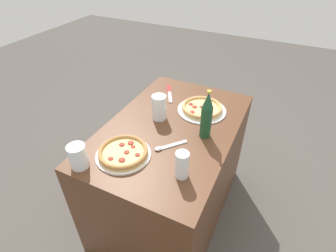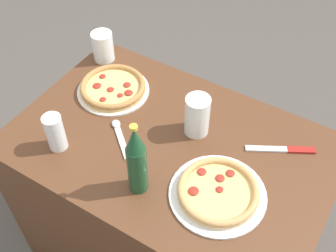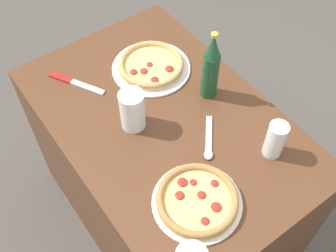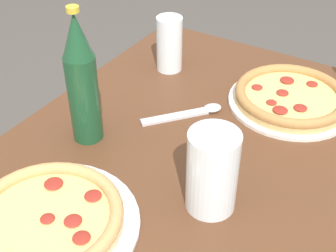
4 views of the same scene
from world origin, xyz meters
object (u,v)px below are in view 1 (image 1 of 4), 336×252
glass_water (159,108)px  spoon (166,147)px  glass_cola (182,165)px  pizza_salami (202,108)px  knife (169,93)px  beer_bottle (207,116)px  pizza_margherita (123,152)px  glass_mango_juice (78,157)px

glass_water → spoon: size_ratio=0.97×
glass_cola → spoon: size_ratio=0.88×
pizza_salami → glass_water: (0.18, -0.19, 0.05)m
pizza_salami → knife: 0.29m
glass_cola → beer_bottle: beer_bottle is taller
glass_water → beer_bottle: size_ratio=0.54×
pizza_margherita → pizza_salami: size_ratio=0.91×
pizza_margherita → pizza_salami: (-0.53, 0.21, -0.00)m
pizza_margherita → knife: 0.64m
pizza_margherita → knife: pizza_margherita is taller
knife → spoon: size_ratio=1.39×
pizza_salami → glass_cola: (0.53, 0.10, 0.04)m
pizza_margherita → beer_bottle: beer_bottle is taller
pizza_salami → beer_bottle: (0.22, 0.10, 0.11)m
glass_water → beer_bottle: beer_bottle is taller
pizza_margherita → glass_water: glass_water is taller
glass_cola → glass_mango_juice: (0.15, -0.44, -0.01)m
pizza_salami → spoon: (0.39, -0.04, -0.01)m
glass_mango_juice → knife: bearing=174.3°
pizza_salami → glass_mango_juice: size_ratio=2.46×
spoon → beer_bottle: bearing=141.2°
glass_cola → spoon: (-0.14, -0.14, -0.06)m
pizza_margherita → knife: size_ratio=1.27×
pizza_margherita → glass_mango_juice: bearing=-43.6°
glass_mango_juice → beer_bottle: (-0.46, 0.44, 0.07)m
pizza_margherita → pizza_salami: 0.57m
beer_bottle → spoon: size_ratio=1.79×
glass_cola → pizza_salami: bearing=-169.4°
pizza_salami → beer_bottle: size_ratio=1.08×
pizza_margherita → beer_bottle: (-0.32, 0.30, 0.11)m
pizza_salami → glass_cola: size_ratio=2.20×
glass_mango_juice → knife: size_ratio=0.57×
glass_mango_juice → spoon: size_ratio=0.79×
beer_bottle → pizza_margherita: bearing=-43.6°
glass_cola → spoon: 0.21m
knife → pizza_margherita: bearing=5.4°
glass_mango_juice → knife: (-0.79, 0.08, -0.05)m
pizza_margherita → beer_bottle: bearing=136.4°
knife → spoon: (0.50, 0.22, 0.00)m
pizza_margherita → spoon: pizza_margherita is taller
pizza_margherita → glass_water: bearing=178.2°
glass_water → knife: size_ratio=0.70×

